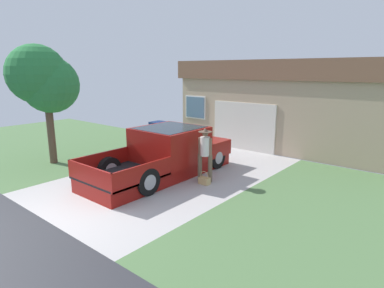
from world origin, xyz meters
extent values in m
cube|color=#B0ABA8|center=(0.00, 4.50, -0.03)|extent=(5.20, 9.00, 0.06)
cube|color=#507343|center=(-8.60, 4.50, -0.03)|extent=(12.00, 9.00, 0.06)
cube|color=maroon|center=(-0.26, 4.06, 0.21)|extent=(1.87, 5.40, 0.42)
cube|color=maroon|center=(-0.26, 4.53, 1.00)|extent=(2.03, 2.08, 1.16)
cube|color=#1E2833|center=(-0.26, 4.53, 1.35)|extent=(1.79, 1.91, 0.49)
cube|color=maroon|center=(-0.25, 6.16, 0.69)|extent=(2.03, 1.18, 0.54)
cube|color=black|center=(-0.26, 2.42, 0.45)|extent=(2.03, 2.13, 0.06)
cube|color=maroon|center=(-1.24, 2.43, 0.69)|extent=(0.06, 2.13, 0.55)
cube|color=maroon|center=(0.73, 2.42, 0.69)|extent=(0.06, 2.13, 0.55)
cube|color=maroon|center=(-0.26, 1.39, 0.69)|extent=(2.03, 0.06, 0.55)
cube|color=black|center=(-1.37, 5.26, 1.26)|extent=(0.10, 0.18, 0.20)
cylinder|color=black|center=(-1.14, 5.98, 0.40)|extent=(0.26, 0.80, 0.80)
cylinder|color=#9E9EA3|center=(-1.14, 5.98, 0.40)|extent=(0.28, 0.44, 0.44)
cylinder|color=black|center=(0.63, 5.98, 0.40)|extent=(0.26, 0.80, 0.80)
cylinder|color=#9E9EA3|center=(0.63, 5.98, 0.40)|extent=(0.28, 0.44, 0.44)
cylinder|color=black|center=(-1.14, 2.64, 0.40)|extent=(0.26, 0.80, 0.80)
cylinder|color=#9E9EA3|center=(-1.14, 2.64, 0.40)|extent=(0.28, 0.44, 0.44)
cylinder|color=black|center=(0.63, 2.64, 0.40)|extent=(0.26, 0.80, 0.80)
cylinder|color=#9E9EA3|center=(0.63, 2.64, 0.40)|extent=(0.28, 0.44, 0.44)
cylinder|color=brown|center=(1.36, 4.64, 0.44)|extent=(0.14, 0.14, 0.88)
cylinder|color=brown|center=(1.03, 4.53, 0.44)|extent=(0.14, 0.14, 0.88)
cylinder|color=silver|center=(1.20, 4.59, 1.15)|extent=(0.30, 0.30, 0.60)
cylinder|color=brown|center=(1.37, 4.64, 1.14)|extent=(0.09, 0.09, 0.55)
cylinder|color=brown|center=(1.03, 4.53, 1.14)|extent=(0.09, 0.09, 0.55)
sphere|color=brown|center=(1.20, 4.59, 1.57)|extent=(0.20, 0.20, 0.20)
cylinder|color=brown|center=(1.20, 4.59, 1.61)|extent=(0.43, 0.43, 0.01)
cone|color=brown|center=(1.20, 4.59, 1.67)|extent=(0.21, 0.21, 0.11)
cube|color=tan|center=(1.34, 4.38, 0.11)|extent=(0.34, 0.21, 0.21)
torus|color=tan|center=(1.34, 4.38, 0.26)|extent=(0.31, 0.02, 0.31)
cube|color=tan|center=(1.44, 11.98, 1.53)|extent=(10.18, 5.86, 3.06)
cube|color=brown|center=(1.44, 11.98, 3.47)|extent=(10.59, 6.10, 0.82)
cube|color=silver|center=(-0.09, 9.02, 1.04)|extent=(3.05, 0.06, 2.08)
cube|color=slate|center=(-2.82, 9.02, 1.68)|extent=(1.10, 0.05, 1.00)
cube|color=silver|center=(-2.82, 9.04, 1.68)|extent=(1.23, 0.02, 1.12)
cylinder|color=brown|center=(-4.57, 2.59, 1.16)|extent=(0.27, 0.27, 2.33)
sphere|color=#2B7C3D|center=(-4.60, 2.30, 3.32)|extent=(2.10, 2.10, 2.10)
sphere|color=#2B7C3D|center=(-4.43, 2.67, 2.94)|extent=(2.05, 2.05, 2.05)
sphere|color=#2B7C3D|center=(-4.92, 2.48, 3.13)|extent=(1.72, 1.72, 1.72)
cube|color=navy|center=(-3.78, 7.43, 0.53)|extent=(0.58, 0.68, 0.88)
cube|color=navy|center=(-3.78, 7.43, 1.02)|extent=(0.60, 0.71, 0.10)
cylinder|color=black|center=(-4.00, 7.16, 0.09)|extent=(0.05, 0.18, 0.18)
cylinder|color=black|center=(-3.56, 7.16, 0.09)|extent=(0.05, 0.18, 0.18)
camera|label=1|loc=(7.13, -3.20, 3.49)|focal=30.25mm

